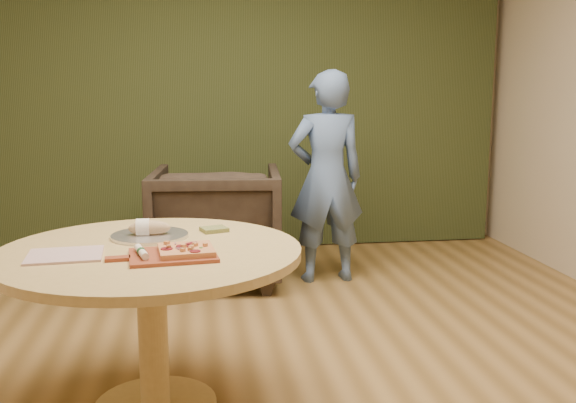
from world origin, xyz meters
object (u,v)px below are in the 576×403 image
(pedestal_table, at_px, (151,279))
(flatbread_pizza, at_px, (186,250))
(bread_roll, at_px, (148,228))
(person_standing, at_px, (326,177))
(armchair, at_px, (217,218))
(serving_tray, at_px, (150,236))
(cutlery_roll, at_px, (141,252))
(pizza_paddle, at_px, (170,255))

(pedestal_table, bearing_deg, flatbread_pizza, -44.72)
(bread_roll, height_order, person_standing, person_standing)
(armchair, xyz_separation_m, person_standing, (0.81, -0.10, 0.31))
(armchair, bearing_deg, bread_roll, 82.60)
(flatbread_pizza, height_order, armchair, armchair)
(serving_tray, xyz_separation_m, bread_roll, (-0.01, 0.00, 0.04))
(bread_roll, xyz_separation_m, person_standing, (1.18, 1.63, -0.01))
(flatbread_pizza, relative_size, armchair, 0.25)
(pedestal_table, bearing_deg, armchair, 79.71)
(cutlery_roll, xyz_separation_m, armchair, (0.37, 2.12, -0.30))
(pedestal_table, xyz_separation_m, armchair, (0.35, 1.94, -0.13))
(pizza_paddle, distance_m, person_standing, 2.27)
(armchair, bearing_deg, pizza_paddle, 87.81)
(bread_roll, bearing_deg, pizza_paddle, -73.00)
(pedestal_table, distance_m, cutlery_roll, 0.25)
(pizza_paddle, height_order, serving_tray, serving_tray)
(flatbread_pizza, height_order, bread_roll, bread_roll)
(cutlery_roll, xyz_separation_m, serving_tray, (0.01, 0.39, -0.02))
(flatbread_pizza, bearing_deg, cutlery_roll, -174.21)
(pedestal_table, relative_size, person_standing, 0.84)
(pedestal_table, distance_m, person_standing, 2.18)
(pedestal_table, height_order, armchair, armchair)
(armchair, bearing_deg, flatbread_pizza, 89.54)
(flatbread_pizza, xyz_separation_m, serving_tray, (-0.17, 0.37, -0.02))
(serving_tray, distance_m, bread_roll, 0.04)
(flatbread_pizza, bearing_deg, bread_roll, 115.93)
(pedestal_table, distance_m, armchair, 1.98)
(cutlery_roll, xyz_separation_m, person_standing, (1.18, 2.02, 0.00))
(cutlery_roll, height_order, person_standing, person_standing)
(flatbread_pizza, relative_size, cutlery_roll, 1.23)
(serving_tray, bearing_deg, person_standing, 54.17)
(serving_tray, distance_m, armchair, 1.79)
(pedestal_table, distance_m, flatbread_pizza, 0.28)
(flatbread_pizza, bearing_deg, serving_tray, 114.81)
(serving_tray, height_order, person_standing, person_standing)
(flatbread_pizza, height_order, serving_tray, flatbread_pizza)
(serving_tray, bearing_deg, flatbread_pizza, -65.19)
(flatbread_pizza, bearing_deg, pizza_paddle, -173.89)
(pizza_paddle, distance_m, cutlery_roll, 0.12)
(bread_roll, bearing_deg, pedestal_table, -84.13)
(serving_tray, xyz_separation_m, person_standing, (1.18, 1.63, 0.03))
(armchair, distance_m, person_standing, 0.87)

